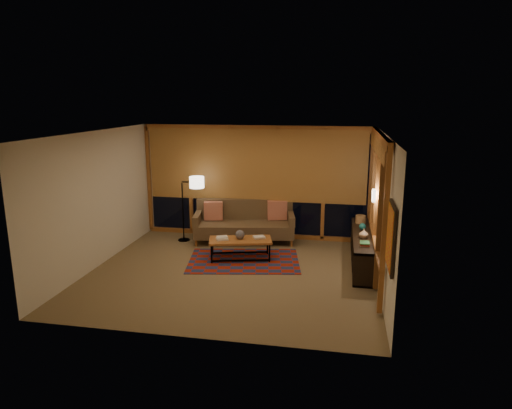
% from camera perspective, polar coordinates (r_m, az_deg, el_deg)
% --- Properties ---
extents(floor, '(5.50, 5.00, 0.01)m').
position_cam_1_polar(floor, '(8.98, -3.00, -8.53)').
color(floor, '#7D6849').
rests_on(floor, ground).
extents(ceiling, '(5.50, 5.00, 0.01)m').
position_cam_1_polar(ceiling, '(8.37, -3.22, 8.91)').
color(ceiling, white).
rests_on(ceiling, walls).
extents(walls, '(5.51, 5.01, 2.70)m').
position_cam_1_polar(walls, '(8.57, -3.10, -0.12)').
color(walls, silver).
rests_on(walls, floor).
extents(window_wall_back, '(5.30, 0.16, 2.60)m').
position_cam_1_polar(window_wall_back, '(10.90, -0.08, 2.78)').
color(window_wall_back, '#B15E28').
rests_on(window_wall_back, walls).
extents(window_wall_right, '(0.16, 3.70, 2.60)m').
position_cam_1_polar(window_wall_right, '(8.95, 14.76, 0.02)').
color(window_wall_right, '#B15E28').
rests_on(window_wall_right, walls).
extents(wall_art, '(0.06, 0.74, 0.94)m').
position_cam_1_polar(wall_art, '(6.57, 16.48, -3.94)').
color(wall_art, red).
rests_on(wall_art, walls).
extents(wall_sconce, '(0.12, 0.18, 0.22)m').
position_cam_1_polar(wall_sconce, '(8.76, 14.51, 1.10)').
color(wall_sconce, beige).
rests_on(wall_sconce, walls).
extents(sofa, '(2.43, 1.32, 0.94)m').
position_cam_1_polar(sofa, '(10.72, -1.47, -2.23)').
color(sofa, brown).
rests_on(sofa, floor).
extents(pillow_left, '(0.46, 0.23, 0.44)m').
position_cam_1_polar(pillow_left, '(10.84, -5.35, -0.90)').
color(pillow_left, '#B71B05').
rests_on(pillow_left, sofa).
extents(pillow_right, '(0.49, 0.27, 0.46)m').
position_cam_1_polar(pillow_right, '(10.87, 2.67, -0.77)').
color(pillow_right, '#B71B05').
rests_on(pillow_right, sofa).
extents(area_rug, '(2.50, 1.89, 0.01)m').
position_cam_1_polar(area_rug, '(9.59, -1.53, -7.04)').
color(area_rug, maroon).
rests_on(area_rug, floor).
extents(coffee_table, '(1.40, 0.89, 0.43)m').
position_cam_1_polar(coffee_table, '(9.65, -1.96, -5.59)').
color(coffee_table, '#B15E28').
rests_on(coffee_table, floor).
extents(book_stack_a, '(0.32, 0.29, 0.07)m').
position_cam_1_polar(book_stack_a, '(9.55, -4.25, -4.21)').
color(book_stack_a, white).
rests_on(book_stack_a, coffee_table).
extents(book_stack_b, '(0.29, 0.27, 0.05)m').
position_cam_1_polar(book_stack_b, '(9.63, 0.39, -4.12)').
color(book_stack_b, white).
rests_on(book_stack_b, coffee_table).
extents(ceramic_pot, '(0.23, 0.23, 0.19)m').
position_cam_1_polar(ceramic_pot, '(9.58, -2.02, -3.75)').
color(ceramic_pot, '#2A2A2E').
rests_on(ceramic_pot, coffee_table).
extents(floor_lamp, '(0.53, 0.36, 1.56)m').
position_cam_1_polar(floor_lamp, '(10.86, -9.13, -0.50)').
color(floor_lamp, black).
rests_on(floor_lamp, floor).
extents(bookshelf, '(0.40, 2.57, 0.64)m').
position_cam_1_polar(bookshelf, '(9.60, 13.11, -5.38)').
color(bookshelf, black).
rests_on(bookshelf, floor).
extents(basket, '(0.27, 0.27, 0.17)m').
position_cam_1_polar(basket, '(10.26, 12.95, -1.80)').
color(basket, '#A17549').
rests_on(basket, bookshelf).
extents(teal_bowl, '(0.15, 0.15, 0.14)m').
position_cam_1_polar(teal_bowl, '(9.74, 13.17, -2.70)').
color(teal_bowl, '#1A6563').
rests_on(teal_bowl, bookshelf).
extents(vase, '(0.18, 0.18, 0.19)m').
position_cam_1_polar(vase, '(9.17, 13.32, -3.56)').
color(vase, tan).
rests_on(vase, bookshelf).
extents(shelf_book_stack, '(0.23, 0.28, 0.07)m').
position_cam_1_polar(shelf_book_stack, '(8.73, 13.43, -4.83)').
color(shelf_book_stack, white).
rests_on(shelf_book_stack, bookshelf).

